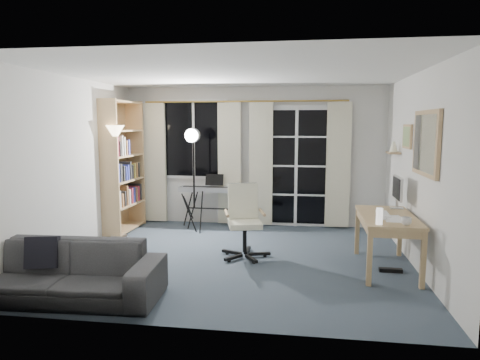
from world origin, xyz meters
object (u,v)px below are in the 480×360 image
keyboard_piano (213,190)px  torchiere_lamp (116,148)px  monitor (397,189)px  desk (387,222)px  bookshelf (120,169)px  studio_light (193,148)px  mug (406,220)px  sofa (64,262)px  office_chair (244,214)px

keyboard_piano → torchiere_lamp: bearing=-143.6°
torchiere_lamp → monitor: (4.05, -0.49, -0.48)m
torchiere_lamp → desk: size_ratio=1.38×
bookshelf → studio_light: bearing=3.8°
desk → mug: (0.10, -0.50, 0.14)m
torchiere_lamp → studio_light: size_ratio=1.01×
sofa → studio_light: bearing=74.8°
sofa → monitor: bearing=24.3°
monitor → sofa: bearing=-152.2°
desk → monitor: size_ratio=2.61×
studio_light → mug: 3.53m
studio_light → sofa: size_ratio=0.88×
keyboard_piano → studio_light: (-0.24, -0.43, 0.75)m
desk → sofa: bearing=-157.1°
office_chair → sofa: office_chair is taller
office_chair → monitor: monitor is taller
office_chair → sofa: bearing=-147.9°
keyboard_piano → office_chair: 1.71m
bookshelf → sofa: bearing=-75.3°
monitor → mug: bearing=-95.0°
bookshelf → keyboard_piano: 1.59m
bookshelf → studio_light: (1.24, 0.03, 0.37)m
torchiere_lamp → office_chair: torchiere_lamp is taller
studio_light → monitor: 3.16m
studio_light → monitor: size_ratio=3.58×
bookshelf → keyboard_piano: bookshelf is taller
office_chair → mug: bearing=-38.1°
sofa → bookshelf: bearing=99.6°
torchiere_lamp → mug: bearing=-20.0°
bookshelf → desk: size_ratio=1.70×
bookshelf → mug: size_ratio=19.52×
torchiere_lamp → keyboard_piano: torchiere_lamp is taller
desk → office_chair: bearing=170.6°
bookshelf → office_chair: bookshelf is taller
bookshelf → sofa: (0.61, -2.78, -0.64)m
office_chair → sofa: 2.35m
studio_light → bookshelf: bearing=-179.1°
office_chair → torchiere_lamp: bearing=148.8°
office_chair → mug: 2.07m
torchiere_lamp → desk: (3.85, -0.94, -0.82)m
bookshelf → monitor: 4.31m
monitor → mug: (-0.10, -0.95, -0.20)m
torchiere_lamp → mug: (3.95, -1.44, -0.68)m
studio_light → desk: size_ratio=1.37×
monitor → desk: bearing=-112.8°
bookshelf → monitor: (4.21, -0.95, -0.09)m
office_chair → sofa: size_ratio=0.49×
torchiere_lamp → sofa: 2.58m
mug → sofa: mug is taller
keyboard_piano → mug: (2.63, -2.36, 0.09)m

